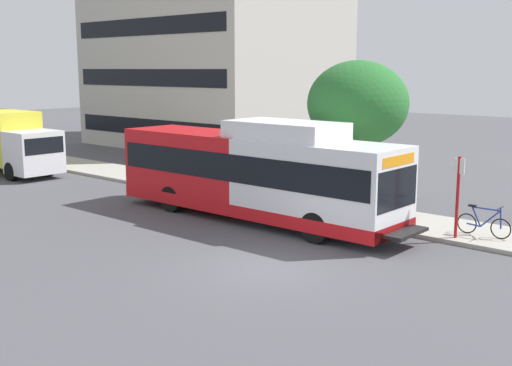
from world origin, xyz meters
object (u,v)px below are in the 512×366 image
at_px(box_truck_background, 7,140).
at_px(street_tree_near_stop, 358,104).
at_px(transit_bus, 255,173).
at_px(bicycle_parked, 484,223).
at_px(bus_stop_sign_pole, 458,191).

bearing_deg(box_truck_background, street_tree_near_stop, -76.64).
relative_size(transit_bus, street_tree_near_stop, 2.19).
bearing_deg(transit_bus, bicycle_parked, -70.15).
xyz_separation_m(transit_bus, street_tree_near_stop, (3.68, -1.92, 2.41)).
bearing_deg(street_tree_near_stop, bus_stop_sign_pole, -110.09).
distance_m(bus_stop_sign_pole, bicycle_parked, 1.46).
bearing_deg(street_tree_near_stop, transit_bus, 152.48).
xyz_separation_m(street_tree_near_stop, box_truck_background, (-4.40, 18.51, -2.37)).
relative_size(transit_bus, box_truck_background, 1.75).
bearing_deg(transit_bus, box_truck_background, 92.47).
bearing_deg(transit_bus, bus_stop_sign_pole, -74.34).
relative_size(bicycle_parked, box_truck_background, 0.25).
height_order(bicycle_parked, box_truck_background, box_truck_background).
distance_m(transit_bus, street_tree_near_stop, 4.80).
height_order(transit_bus, bicycle_parked, transit_bus).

